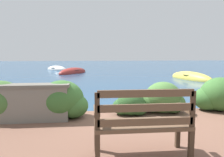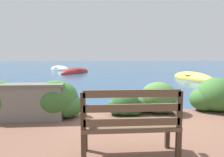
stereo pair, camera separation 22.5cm
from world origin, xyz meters
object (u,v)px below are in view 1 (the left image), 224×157
at_px(rowboat_nearest, 191,78).
at_px(rowboat_mid, 73,72).
at_px(rowboat_far, 57,69).
at_px(park_bench, 143,122).

xyz_separation_m(rowboat_nearest, rowboat_mid, (-7.38, 4.72, -0.00)).
relative_size(rowboat_nearest, rowboat_far, 1.42).
xyz_separation_m(park_bench, rowboat_mid, (-2.04, 14.56, -0.64)).
height_order(park_bench, rowboat_far, park_bench).
bearing_deg(park_bench, rowboat_nearest, 59.42).
height_order(rowboat_nearest, rowboat_mid, rowboat_nearest).
height_order(park_bench, rowboat_mid, park_bench).
distance_m(park_bench, rowboat_mid, 14.72).
xyz_separation_m(rowboat_mid, rowboat_far, (-1.74, 3.38, -0.00)).
bearing_deg(rowboat_nearest, rowboat_far, -147.53).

